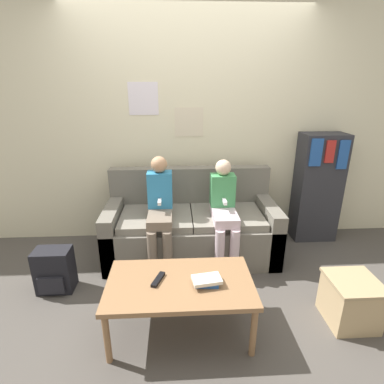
# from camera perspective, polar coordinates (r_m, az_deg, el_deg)

# --- Properties ---
(ground_plane) EXTENTS (10.00, 10.00, 0.00)m
(ground_plane) POSITION_cam_1_polar(r_m,az_deg,el_deg) (2.94, 0.42, -16.61)
(ground_plane) COLOR #4C4742
(wall_back) EXTENTS (8.00, 0.06, 2.60)m
(wall_back) POSITION_cam_1_polar(r_m,az_deg,el_deg) (3.38, -0.60, 12.30)
(wall_back) COLOR beige
(wall_back) RESTS_ON ground_plane
(couch) EXTENTS (1.75, 0.78, 0.89)m
(couch) POSITION_cam_1_polar(r_m,az_deg,el_deg) (3.22, -0.14, -6.86)
(couch) COLOR #6B665B
(couch) RESTS_ON ground_plane
(coffee_table) EXTENTS (1.05, 0.60, 0.43)m
(coffee_table) POSITION_cam_1_polar(r_m,az_deg,el_deg) (2.26, -2.29, -17.56)
(coffee_table) COLOR #8E6642
(coffee_table) RESTS_ON ground_plane
(person_left) EXTENTS (0.24, 0.54, 1.10)m
(person_left) POSITION_cam_1_polar(r_m,az_deg,el_deg) (2.91, -6.12, -3.15)
(person_left) COLOR #756656
(person_left) RESTS_ON ground_plane
(person_right) EXTENTS (0.24, 0.54, 1.06)m
(person_right) POSITION_cam_1_polar(r_m,az_deg,el_deg) (2.94, 6.11, -3.30)
(person_right) COLOR silver
(person_right) RESTS_ON ground_plane
(tv_remote) EXTENTS (0.10, 0.17, 0.02)m
(tv_remote) POSITION_cam_1_polar(r_m,az_deg,el_deg) (2.24, -6.48, -16.22)
(tv_remote) COLOR black
(tv_remote) RESTS_ON coffee_table
(book_stack) EXTENTS (0.22, 0.15, 0.06)m
(book_stack) POSITION_cam_1_polar(r_m,az_deg,el_deg) (2.19, 2.82, -16.53)
(book_stack) COLOR #23519E
(book_stack) RESTS_ON coffee_table
(bookshelf) EXTENTS (0.48, 0.31, 1.25)m
(bookshelf) POSITION_cam_1_polar(r_m,az_deg,el_deg) (3.72, 22.77, 0.78)
(bookshelf) COLOR #2D2D33
(bookshelf) RESTS_ON ground_plane
(storage_box) EXTENTS (0.37, 0.38, 0.37)m
(storage_box) POSITION_cam_1_polar(r_m,az_deg,el_deg) (2.73, 27.97, -17.82)
(storage_box) COLOR tan
(storage_box) RESTS_ON ground_plane
(backpack) EXTENTS (0.31, 0.23, 0.40)m
(backpack) POSITION_cam_1_polar(r_m,az_deg,el_deg) (3.00, -24.71, -13.42)
(backpack) COLOR black
(backpack) RESTS_ON ground_plane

